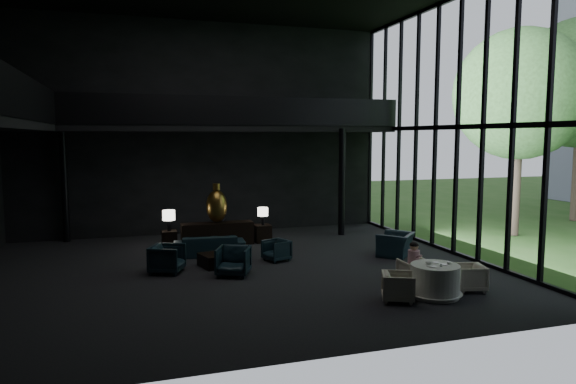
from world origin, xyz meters
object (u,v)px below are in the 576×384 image
object	(u,v)px
table_lamp_right	(263,213)
dining_chair_west	(398,287)
side_table_left	(169,239)
table_lamp_left	(169,216)
console	(217,234)
dining_chair_east	(469,278)
window_armchair	(396,240)
child	(414,255)
bronze_urn	(217,206)
lounge_armchair_south	(233,258)
side_table_right	(263,233)
sofa	(209,241)
dining_table	(435,282)
coffee_table	(216,260)
dining_chair_north	(415,272)
lounge_armchair_east	(276,250)
lounge_armchair_west	(167,256)

from	to	relation	value
table_lamp_right	dining_chair_west	bearing A→B (deg)	-79.67
side_table_left	table_lamp_left	distance (m)	0.77
console	dining_chair_east	size ratio (longest dim) A/B	3.82
window_armchair	child	xyz separation A→B (m)	(-1.11, -2.89, 0.26)
console	bronze_urn	bearing A→B (deg)	90.00
table_lamp_right	lounge_armchair_south	world-z (taller)	table_lamp_right
bronze_urn	side_table_right	size ratio (longest dim) A/B	2.18
console	table_lamp_left	xyz separation A→B (m)	(-1.60, 0.20, 0.66)
sofa	dining_table	distance (m)	7.20
side_table_left	dining_chair_east	xyz separation A→B (m)	(6.53, -7.20, 0.05)
coffee_table	table_lamp_left	bearing A→B (deg)	109.22
window_armchair	dining_chair_north	distance (m)	3.14
table_lamp_right	lounge_armchair_east	xyz separation A→B (m)	(-0.29, -2.72, -0.74)
coffee_table	console	bearing A→B (deg)	79.64
sofa	lounge_armchair_west	xyz separation A→B (m)	(-1.41, -1.74, 0.02)
table_lamp_right	child	size ratio (longest dim) A/B	0.97
dining_chair_north	dining_table	bearing A→B (deg)	89.45
bronze_urn	table_lamp_left	world-z (taller)	bronze_urn
side_table_left	dining_chair_north	bearing A→B (deg)	-49.11
window_armchair	coffee_table	world-z (taller)	window_armchair
lounge_armchair_west	dining_chair_west	world-z (taller)	lounge_armchair_west
table_lamp_left	dining_chair_north	world-z (taller)	table_lamp_left
table_lamp_right	lounge_armchair_west	xyz separation A→B (m)	(-3.51, -3.14, -0.59)
side_table_right	sofa	distance (m)	2.56
table_lamp_right	dining_chair_north	distance (m)	6.63
side_table_left	dining_table	size ratio (longest dim) A/B	0.43
lounge_armchair_east	child	xyz separation A→B (m)	(2.61, -3.40, 0.45)
console	dining_chair_west	xyz separation A→B (m)	(2.91, -7.20, -0.06)
side_table_left	lounge_armchair_east	bearing A→B (deg)	-45.29
table_lamp_right	lounge_armchair_west	bearing A→B (deg)	-138.14
child	lounge_armchair_south	bearing A→B (deg)	-27.55
side_table_right	sofa	bearing A→B (deg)	-145.15
console	dining_table	distance (m)	8.14
sofa	dining_chair_north	distance (m)	6.50
table_lamp_right	sofa	xyz separation A→B (m)	(-2.09, -1.41, -0.61)
window_armchair	dining_chair_west	xyz separation A→B (m)	(-2.13, -3.94, -0.17)
console	dining_chair_north	bearing A→B (deg)	-57.59
console	bronze_urn	size ratio (longest dim) A/B	1.83
table_lamp_right	child	world-z (taller)	table_lamp_right
console	table_lamp_right	distance (m)	1.73
table_lamp_left	dining_chair_north	size ratio (longest dim) A/B	1.07
dining_chair_north	dining_chair_east	size ratio (longest dim) A/B	1.03
bronze_urn	lounge_armchair_south	size ratio (longest dim) A/B	1.41
dining_chair_north	dining_chair_west	bearing A→B (deg)	46.21
table_lamp_right	window_armchair	world-z (taller)	table_lamp_right
lounge_armchair_east	coffee_table	bearing A→B (deg)	-106.58
lounge_armchair_south	dining_chair_north	size ratio (longest dim) A/B	1.44
sofa	bronze_urn	bearing A→B (deg)	-103.66
console	dining_chair_west	bearing A→B (deg)	-68.00
console	child	bearing A→B (deg)	-57.45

